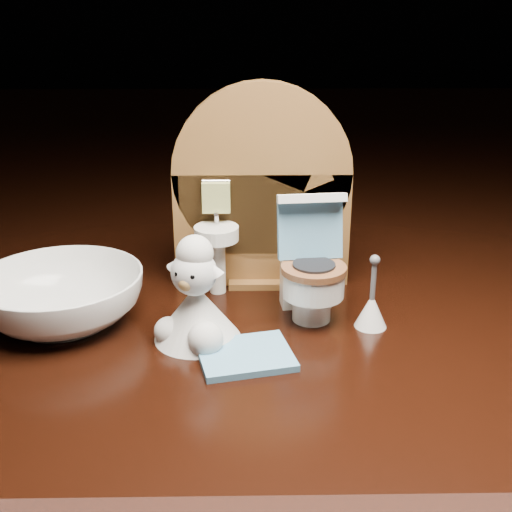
# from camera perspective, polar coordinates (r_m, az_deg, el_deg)

# --- Properties ---
(backdrop_panel) EXTENTS (0.13, 0.05, 0.15)m
(backdrop_panel) POSITION_cam_1_polar(r_m,az_deg,el_deg) (0.47, 0.43, 5.05)
(backdrop_panel) COLOR brown
(backdrop_panel) RESTS_ON ground
(toy_toilet) EXTENTS (0.05, 0.06, 0.09)m
(toy_toilet) POSITION_cam_1_polar(r_m,az_deg,el_deg) (0.43, 4.86, -1.42)
(toy_toilet) COLOR white
(toy_toilet) RESTS_ON ground
(bath_mat) EXTENTS (0.06, 0.06, 0.00)m
(bath_mat) POSITION_cam_1_polar(r_m,az_deg,el_deg) (0.39, -0.95, -8.82)
(bath_mat) COLOR #5B96BC
(bath_mat) RESTS_ON ground
(toilet_brush) EXTENTS (0.02, 0.02, 0.05)m
(toilet_brush) POSITION_cam_1_polar(r_m,az_deg,el_deg) (0.43, 10.22, -4.58)
(toilet_brush) COLOR white
(toilet_brush) RESTS_ON ground
(plush_lamb) EXTENTS (0.06, 0.06, 0.07)m
(plush_lamb) POSITION_cam_1_polar(r_m,az_deg,el_deg) (0.40, -5.38, -4.30)
(plush_lamb) COLOR silver
(plush_lamb) RESTS_ON ground
(ceramic_bowl) EXTENTS (0.13, 0.13, 0.03)m
(ceramic_bowl) POSITION_cam_1_polar(r_m,az_deg,el_deg) (0.45, -16.92, -3.59)
(ceramic_bowl) COLOR white
(ceramic_bowl) RESTS_ON ground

